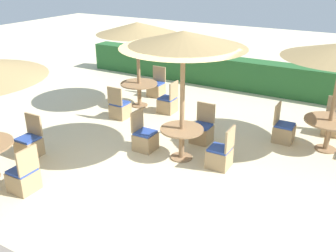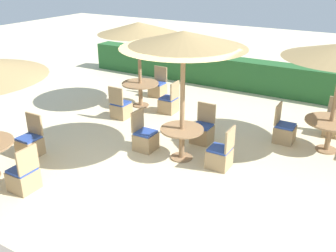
{
  "view_description": "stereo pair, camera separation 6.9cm",
  "coord_description": "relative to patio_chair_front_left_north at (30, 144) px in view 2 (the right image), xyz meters",
  "views": [
    {
      "loc": [
        3.47,
        -5.51,
        3.96
      ],
      "look_at": [
        0.0,
        0.6,
        0.9
      ],
      "focal_mm": 40.0,
      "sensor_mm": 36.0,
      "label": 1
    },
    {
      "loc": [
        3.53,
        -5.48,
        3.96
      ],
      "look_at": [
        0.0,
        0.6,
        0.9
      ],
      "focal_mm": 40.0,
      "sensor_mm": 36.0,
      "label": 2
    }
  ],
  "objects": [
    {
      "name": "patio_chair_back_left_south",
      "position": [
        0.4,
        2.81,
        0.0
      ],
      "size": [
        0.46,
        0.46,
        0.93
      ],
      "color": "tan",
      "rests_on": "ground_plane"
    },
    {
      "name": "patio_chair_center_north",
      "position": [
        3.03,
        2.55,
        0.0
      ],
      "size": [
        0.46,
        0.46,
        0.93
      ],
      "rotation": [
        0.0,
        0.0,
        3.14
      ],
      "color": "tan",
      "rests_on": "ground_plane"
    },
    {
      "name": "parasol_back_left",
      "position": [
        0.35,
        3.88,
        2.03
      ],
      "size": [
        2.31,
        2.31,
        2.47
      ],
      "color": "#93704C",
      "rests_on": "ground_plane"
    },
    {
      "name": "patio_chair_center_east",
      "position": [
        3.88,
        1.61,
        0.0
      ],
      "size": [
        0.46,
        0.46,
        0.93
      ],
      "rotation": [
        0.0,
        0.0,
        1.57
      ],
      "color": "tan",
      "rests_on": "ground_plane"
    },
    {
      "name": "hedge_row",
      "position": [
        2.88,
        7.04,
        0.24
      ],
      "size": [
        13.0,
        0.7,
        1.0
      ],
      "primitive_type": "cube",
      "color": "#28602D",
      "rests_on": "ground_plane"
    },
    {
      "name": "patio_chair_back_right_north",
      "position": [
        5.7,
        4.56,
        0.0
      ],
      "size": [
        0.46,
        0.46,
        0.93
      ],
      "rotation": [
        0.0,
        0.0,
        3.14
      ],
      "color": "tan",
      "rests_on": "ground_plane"
    },
    {
      "name": "patio_chair_back_left_north",
      "position": [
        0.3,
        4.93,
        0.0
      ],
      "size": [
        0.46,
        0.46,
        0.93
      ],
      "rotation": [
        0.0,
        0.0,
        3.14
      ],
      "color": "tan",
      "rests_on": "ground_plane"
    },
    {
      "name": "round_table_back_right",
      "position": [
        5.71,
        3.57,
        0.33
      ],
      "size": [
        1.14,
        1.14,
        0.74
      ],
      "color": "#93704C",
      "rests_on": "ground_plane"
    },
    {
      "name": "round_table_center",
      "position": [
        2.99,
        1.56,
        0.27
      ],
      "size": [
        0.94,
        0.94,
        0.71
      ],
      "color": "#93704C",
      "rests_on": "ground_plane"
    },
    {
      "name": "parasol_center",
      "position": [
        2.99,
        1.56,
        2.33
      ],
      "size": [
        2.54,
        2.54,
        2.77
      ],
      "color": "#93704C",
      "rests_on": "ground_plane"
    },
    {
      "name": "patio_chair_front_left_east",
      "position": [
        1.02,
        -1.04,
        0.0
      ],
      "size": [
        0.46,
        0.46,
        0.93
      ],
      "rotation": [
        0.0,
        0.0,
        1.57
      ],
      "color": "tan",
      "rests_on": "ground_plane"
    },
    {
      "name": "patio_chair_back_left_east",
      "position": [
        1.36,
        3.84,
        0.0
      ],
      "size": [
        0.46,
        0.46,
        0.93
      ],
      "rotation": [
        0.0,
        0.0,
        1.57
      ],
      "color": "tan",
      "rests_on": "ground_plane"
    },
    {
      "name": "ground_plane",
      "position": [
        2.88,
        0.56,
        -0.26
      ],
      "size": [
        40.0,
        40.0,
        0.0
      ],
      "primitive_type": "plane",
      "color": "beige"
    },
    {
      "name": "patio_chair_front_left_north",
      "position": [
        0.0,
        0.0,
        0.0
      ],
      "size": [
        0.46,
        0.46,
        0.93
      ],
      "rotation": [
        0.0,
        0.0,
        3.14
      ],
      "color": "tan",
      "rests_on": "ground_plane"
    },
    {
      "name": "patio_chair_center_west",
      "position": [
        2.06,
        1.52,
        0.0
      ],
      "size": [
        0.46,
        0.46,
        0.93
      ],
      "rotation": [
        0.0,
        0.0,
        -1.57
      ],
      "color": "tan",
      "rests_on": "ground_plane"
    },
    {
      "name": "round_table_back_left",
      "position": [
        0.35,
        3.88,
        0.31
      ],
      "size": [
        1.09,
        1.09,
        0.72
      ],
      "color": "#93704C",
      "rests_on": "ground_plane"
    },
    {
      "name": "patio_chair_back_right_west",
      "position": [
        4.72,
        3.54,
        0.0
      ],
      "size": [
        0.46,
        0.46,
        0.93
      ],
      "rotation": [
        0.0,
        0.0,
        -1.57
      ],
      "color": "tan",
      "rests_on": "ground_plane"
    }
  ]
}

